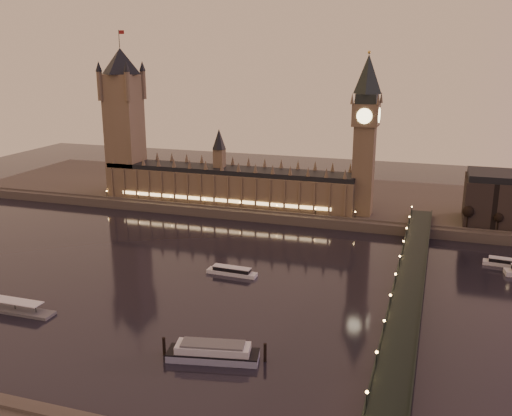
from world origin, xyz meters
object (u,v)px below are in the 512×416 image
at_px(cruise_boat_a, 232,271).
at_px(moored_barge, 213,352).
at_px(cruise_boat_b, 506,263).
at_px(pontoon_pier, 7,307).

height_order(cruise_boat_a, moored_barge, moored_barge).
height_order(cruise_boat_b, moored_barge, moored_barge).
distance_m(moored_barge, pontoon_pier, 102.27).
bearing_deg(cruise_boat_b, moored_barge, -123.80).
xyz_separation_m(cruise_boat_b, moored_barge, (-110.76, -136.09, 1.17)).
distance_m(cruise_boat_a, moored_barge, 82.89).
relative_size(moored_barge, pontoon_pier, 0.83).
bearing_deg(cruise_boat_a, cruise_boat_b, 24.99).
distance_m(cruise_boat_b, pontoon_pier, 246.93).
height_order(moored_barge, pontoon_pier, pontoon_pier).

